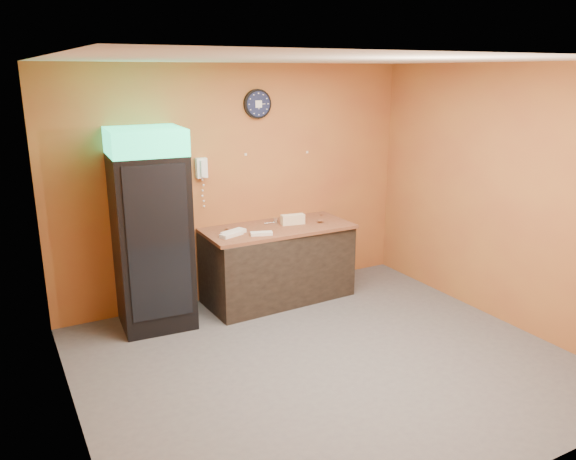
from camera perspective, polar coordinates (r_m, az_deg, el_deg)
floor at (r=5.59m, az=3.79°, el=-13.15°), size 4.50×4.50×0.00m
back_wall at (r=6.79m, az=-5.05°, el=4.69°), size 4.50×0.02×2.80m
left_wall at (r=4.34m, az=-21.93°, el=-2.90°), size 0.02×4.00×2.80m
right_wall at (r=6.53m, az=21.01°, el=3.23°), size 0.02×4.00×2.80m
ceiling at (r=4.89m, az=4.41°, el=16.89°), size 4.50×4.00×0.02m
beverage_cooler at (r=6.13m, az=-13.59°, el=-0.28°), size 0.81×0.82×2.15m
prep_counter at (r=6.84m, az=-1.04°, el=-3.53°), size 1.79×0.86×0.88m
wall_clock at (r=6.75m, az=-3.11°, el=12.67°), size 0.34×0.06×0.34m
wall_phone at (r=6.53m, az=-8.77°, el=6.24°), size 0.13×0.11×0.23m
butcher_paper at (r=6.70m, az=-1.06°, el=0.19°), size 1.78×0.82×0.04m
sub_roll_stack at (r=6.77m, az=0.49°, el=1.08°), size 0.30×0.14×0.12m
wrapped_sandwich_left at (r=6.33m, az=-5.77°, el=-0.44°), size 0.30×0.20×0.04m
wrapped_sandwich_mid at (r=6.35m, az=-2.71°, el=-0.36°), size 0.26×0.17×0.04m
wrapped_sandwich_right at (r=6.40m, az=-5.55°, el=-0.24°), size 0.32×0.22×0.04m
kitchen_tool at (r=6.84m, az=-1.25°, el=0.97°), size 0.06×0.06×0.06m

